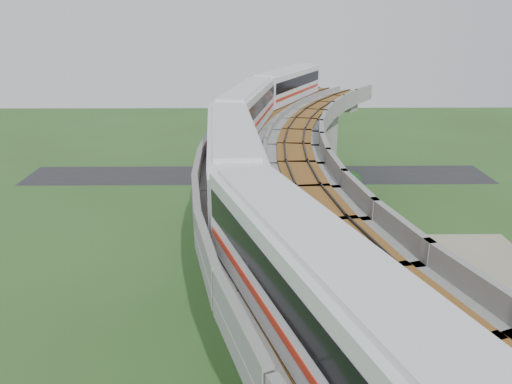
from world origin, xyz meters
TOP-DOWN VIEW (x-y plane):
  - ground at (0.00, 0.00)m, footprint 160.00×160.00m
  - dirt_lot at (14.00, -2.00)m, footprint 18.00×26.00m
  - asphalt_road at (0.00, 30.00)m, footprint 60.00×8.00m
  - viaduct at (3.84, 0.00)m, footprint 19.58×73.98m
  - metro_train at (0.39, 2.23)m, footprint 11.65×61.29m
  - fence at (9.75, 0.00)m, footprint 3.87×38.73m
  - tree_0 at (10.53, 21.95)m, footprint 2.43×2.43m
  - tree_1 at (8.28, 15.57)m, footprint 2.76×2.76m
  - tree_2 at (6.20, 5.58)m, footprint 2.22×2.22m
  - tree_3 at (6.88, 0.20)m, footprint 2.27×2.27m
  - tree_4 at (7.79, -10.75)m, footprint 3.07×3.07m
  - car_white at (10.68, -3.07)m, footprint 2.46×3.51m
  - car_dark at (14.49, 2.54)m, footprint 3.88×2.47m

SIDE VIEW (x-z plane):
  - ground at x=0.00m, z-range 0.00..0.00m
  - asphalt_road at x=0.00m, z-range 0.00..0.03m
  - dirt_lot at x=14.00m, z-range 0.00..0.04m
  - car_dark at x=14.49m, z-range 0.04..1.09m
  - car_white at x=10.68m, z-range 0.04..1.15m
  - fence at x=9.75m, z-range 0.00..1.50m
  - tree_0 at x=10.53m, z-range 0.44..3.39m
  - tree_4 at x=7.79m, z-range 0.35..3.68m
  - tree_2 at x=6.20m, z-range 0.61..3.72m
  - tree_3 at x=6.88m, z-range 0.72..4.12m
  - tree_1 at x=8.28m, z-range 0.62..4.23m
  - viaduct at x=3.84m, z-range 3.35..14.75m
  - metro_train at x=0.39m, z-range 10.49..14.13m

